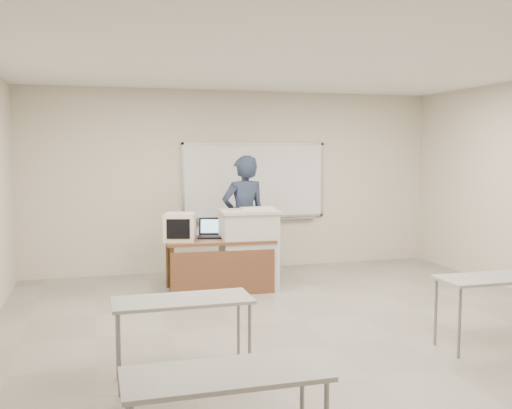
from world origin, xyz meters
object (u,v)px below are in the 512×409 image
object	(u,v)px
instructor_desk	(221,253)
presenter	(244,219)
crt_monitor	(181,227)
mouse	(232,236)
keyboard	(257,208)
laptop	(210,233)
podium	(249,250)
whiteboard	(255,182)

from	to	relation	value
instructor_desk	presenter	distance (m)	0.84
crt_monitor	mouse	bearing A→B (deg)	18.23
presenter	keyboard	bearing A→B (deg)	90.42
instructor_desk	laptop	world-z (taller)	laptop
mouse	presenter	xyz separation A→B (m)	(0.28, 0.39, 0.20)
podium	crt_monitor	world-z (taller)	podium
crt_monitor	presenter	size ratio (longest dim) A/B	0.24
crt_monitor	podium	bearing A→B (deg)	8.59
keyboard	presenter	xyz separation A→B (m)	(-0.08, 0.46, -0.21)
crt_monitor	instructor_desk	bearing A→B (deg)	2.90
laptop	mouse	world-z (taller)	laptop
mouse	keyboard	bearing A→B (deg)	6.02
crt_monitor	presenter	distance (m)	1.12
crt_monitor	laptop	bearing A→B (deg)	33.80
podium	mouse	world-z (taller)	podium
whiteboard	podium	size ratio (longest dim) A/B	2.14
podium	keyboard	bearing A→B (deg)	30.03
whiteboard	laptop	distance (m)	1.71
crt_monitor	mouse	world-z (taller)	crt_monitor
presenter	crt_monitor	bearing A→B (deg)	13.07
instructor_desk	mouse	bearing A→B (deg)	41.03
podium	presenter	xyz separation A→B (m)	(0.07, 0.54, 0.38)
podium	crt_monitor	distance (m)	1.03
laptop	mouse	size ratio (longest dim) A/B	3.71
crt_monitor	laptop	size ratio (longest dim) A/B	1.28
podium	mouse	bearing A→B (deg)	147.16
instructor_desk	podium	world-z (taller)	podium
crt_monitor	presenter	world-z (taller)	presenter
podium	keyboard	size ratio (longest dim) A/B	2.36
laptop	presenter	world-z (taller)	presenter
instructor_desk	laptop	xyz separation A→B (m)	(-0.10, 0.27, 0.25)
laptop	mouse	xyz separation A→B (m)	(0.30, -0.11, -0.04)
keyboard	presenter	bearing A→B (deg)	95.52
whiteboard	presenter	world-z (taller)	whiteboard
whiteboard	keyboard	bearing A→B (deg)	-104.15
whiteboard	podium	xyz separation A→B (m)	(-0.50, -1.47, -0.90)
keyboard	whiteboard	bearing A→B (deg)	71.22
crt_monitor	presenter	bearing A→B (deg)	37.42
mouse	presenter	world-z (taller)	presenter
laptop	keyboard	distance (m)	0.78
laptop	keyboard	size ratio (longest dim) A/B	0.75
instructor_desk	presenter	size ratio (longest dim) A/B	0.79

